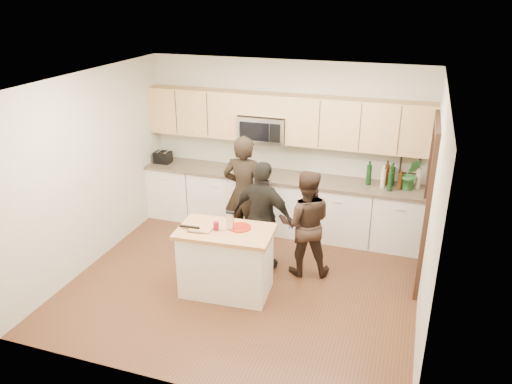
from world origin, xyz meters
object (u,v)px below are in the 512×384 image
(island, at_px, (226,261))
(woman_left, at_px, (244,193))
(woman_right, at_px, (263,217))
(woman_center, at_px, (305,223))
(toaster, at_px, (163,157))

(island, height_order, woman_left, woman_left)
(woman_left, xyz_separation_m, woman_right, (0.48, -0.56, -0.08))
(woman_left, height_order, woman_right, woman_left)
(island, distance_m, woman_center, 1.20)
(island, bearing_deg, woman_center, 39.51)
(woman_left, distance_m, woman_center, 1.16)
(woman_left, relative_size, woman_right, 1.10)
(woman_right, bearing_deg, woman_left, -35.47)
(island, distance_m, woman_left, 1.35)
(toaster, xyz_separation_m, woman_right, (2.18, -1.25, -0.24))
(toaster, distance_m, woman_right, 2.53)
(island, distance_m, woman_right, 0.83)
(island, xyz_separation_m, woman_right, (0.28, 0.71, 0.34))
(toaster, bearing_deg, woman_right, -29.78)
(island, distance_m, toaster, 2.79)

